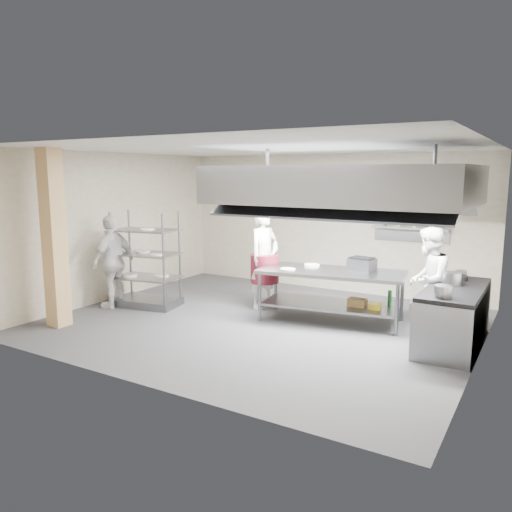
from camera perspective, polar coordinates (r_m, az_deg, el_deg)
The scene contains 23 objects.
floor at distance 8.81m, azimuth 0.54°, elevation -7.61°, with size 7.00×7.00×0.00m, color #3C3C3F.
ceiling at distance 8.43m, azimuth 0.57°, elevation 12.27°, with size 7.00×7.00×0.00m, color silver.
wall_back at distance 11.17m, azimuth 8.35°, elevation 3.79°, with size 7.00×7.00×0.00m, color tan.
wall_left at distance 10.68m, azimuth -15.92°, elevation 3.27°, with size 6.00×6.00×0.00m, color tan.
wall_right at distance 7.39m, azimuth 24.69°, elevation 0.13°, with size 6.00×6.00×0.00m, color tan.
column at distance 9.01m, azimuth -22.07°, elevation 1.84°, with size 0.30×0.30×3.00m, color #DDAD71.
exhaust_hood at distance 8.22m, azimuth 9.93°, elevation 8.02°, with size 4.00×2.50×0.60m, color gray.
hood_strip_a at distance 8.60m, azimuth 4.23°, elevation 6.06°, with size 1.60×0.12×0.04m, color white.
hood_strip_b at distance 7.96m, azimuth 15.94°, elevation 5.45°, with size 1.60×0.12×0.04m, color white.
wall_shelf at distance 10.46m, azimuth 17.16°, elevation 3.09°, with size 1.50×0.28×0.04m, color gray.
island at distance 8.90m, azimuth 8.53°, elevation -4.50°, with size 2.51×1.05×0.91m, color slate, non-canonical shape.
island_worktop at distance 8.81m, azimuth 8.60°, elevation -1.82°, with size 2.51×1.05×0.06m, color gray.
island_undershelf at distance 8.94m, azimuth 8.51°, elevation -5.47°, with size 2.31×0.94×0.04m, color slate.
pass_rack at distance 9.94m, azimuth -12.45°, elevation -0.35°, with size 1.24×0.72×1.86m, color slate, non-canonical shape.
cooking_range at distance 8.15m, azimuth 21.61°, elevation -6.63°, with size 0.80×2.00×0.84m, color gray.
range_top at distance 8.05m, azimuth 21.81°, elevation -3.55°, with size 0.78×1.96×0.06m, color black.
chef_head at distance 9.56m, azimuth 0.97°, elevation -0.26°, with size 0.71×0.47×1.94m, color white.
chef_line at distance 8.52m, azimuth 19.07°, elevation -2.65°, with size 0.85×0.66×1.75m, color white.
chef_plating at distance 10.00m, azimuth -16.00°, elevation -0.61°, with size 1.06×0.44×1.80m, color silver.
griddle at distance 8.86m, azimuth 12.00°, elevation -0.96°, with size 0.43×0.33×0.21m, color slate.
wicker_basket at distance 8.79m, azimuth 11.50°, elevation -5.22°, with size 0.31×0.21×0.13m, color brown.
stockpot at distance 8.20m, azimuth 21.47°, elevation -2.40°, with size 0.28×0.28×0.19m, color gray.
plate_stack at distance 10.00m, azimuth -12.38°, elevation -2.24°, with size 0.28×0.28×0.05m, color white.
Camera 1 is at (4.24, -7.27, 2.59)m, focal length 35.00 mm.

